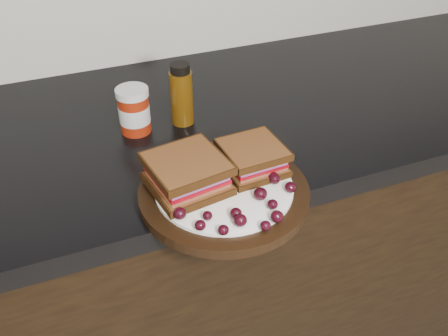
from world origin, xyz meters
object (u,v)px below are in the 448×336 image
at_px(oil_bottle, 181,94).
at_px(condiment_jar, 134,110).
at_px(sandwich_left, 187,174).
at_px(plate, 224,193).

bearing_deg(oil_bottle, condiment_jar, 179.12).
bearing_deg(sandwich_left, plate, -28.15).
bearing_deg(oil_bottle, sandwich_left, -105.75).
distance_m(plate, oil_bottle, 0.26).
height_order(sandwich_left, oil_bottle, oil_bottle).
xyz_separation_m(plate, condiment_jar, (-0.09, 0.25, 0.04)).
relative_size(sandwich_left, condiment_jar, 1.26).
bearing_deg(oil_bottle, plate, -92.34).
bearing_deg(condiment_jar, sandwich_left, -82.64).
relative_size(plate, oil_bottle, 2.21).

